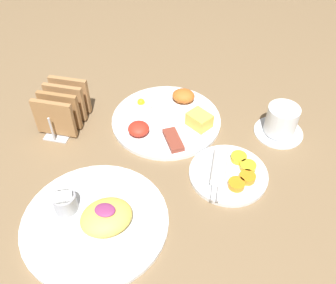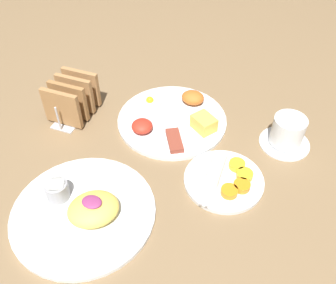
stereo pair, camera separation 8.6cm
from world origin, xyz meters
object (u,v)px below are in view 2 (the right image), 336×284
object	(u,v)px
plate_condiments	(224,177)
toast_rack	(72,99)
coffee_cup	(287,133)
plate_breakfast	(174,118)
plate_foreground	(84,210)

from	to	relation	value
plate_condiments	toast_rack	distance (m)	0.43
toast_rack	coffee_cup	size ratio (longest dim) A/B	1.23
plate_breakfast	toast_rack	world-z (taller)	toast_rack
plate_condiments	plate_foreground	size ratio (longest dim) A/B	0.64
plate_breakfast	toast_rack	bearing A→B (deg)	-166.56
plate_breakfast	coffee_cup	distance (m)	0.28
plate_foreground	toast_rack	bearing A→B (deg)	124.05
plate_breakfast	plate_foreground	distance (m)	0.34
plate_condiments	plate_foreground	bearing A→B (deg)	-142.76
plate_condiments	plate_breakfast	bearing A→B (deg)	139.61
toast_rack	plate_foreground	bearing A→B (deg)	-55.95
plate_foreground	coffee_cup	bearing A→B (deg)	44.93
plate_foreground	coffee_cup	size ratio (longest dim) A/B	2.43
plate_condiments	coffee_cup	world-z (taller)	coffee_cup
plate_condiments	coffee_cup	distance (m)	0.20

